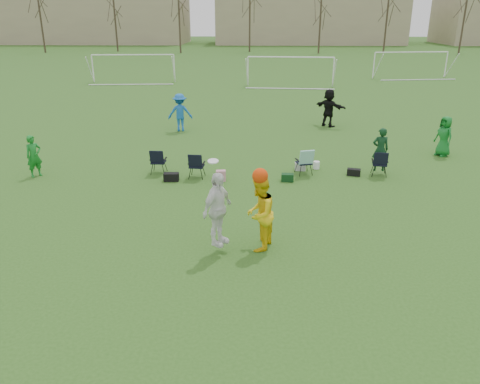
{
  "coord_description": "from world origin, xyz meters",
  "views": [
    {
      "loc": [
        1.01,
        -9.14,
        5.77
      ],
      "look_at": [
        0.63,
        2.75,
        1.25
      ],
      "focal_mm": 35.0,
      "sensor_mm": 36.0,
      "label": 1
    }
  ],
  "objects_px": {
    "fielder_blue": "(180,113)",
    "goal_right": "(411,57)",
    "goal_left": "(133,60)",
    "fielder_green_far": "(444,136)",
    "fielder_green_near": "(34,156)",
    "center_contest": "(243,211)",
    "fielder_black": "(329,108)",
    "goal_mid": "(291,63)"
  },
  "relations": [
    {
      "from": "fielder_blue",
      "to": "goal_left",
      "type": "relative_size",
      "value": 0.26
    },
    {
      "from": "goal_left",
      "to": "fielder_green_far",
      "type": "bearing_deg",
      "value": -55.4
    },
    {
      "from": "center_contest",
      "to": "fielder_blue",
      "type": "bearing_deg",
      "value": 105.29
    },
    {
      "from": "fielder_green_far",
      "to": "fielder_black",
      "type": "bearing_deg",
      "value": -169.22
    },
    {
      "from": "goal_mid",
      "to": "goal_right",
      "type": "relative_size",
      "value": 1.01
    },
    {
      "from": "fielder_black",
      "to": "goal_mid",
      "type": "bearing_deg",
      "value": -42.08
    },
    {
      "from": "fielder_green_far",
      "to": "center_contest",
      "type": "distance_m",
      "value": 12.38
    },
    {
      "from": "goal_left",
      "to": "goal_mid",
      "type": "xyz_separation_m",
      "value": [
        14.0,
        -2.0,
        0.0
      ]
    },
    {
      "from": "fielder_green_near",
      "to": "goal_mid",
      "type": "height_order",
      "value": "goal_mid"
    },
    {
      "from": "fielder_blue",
      "to": "goal_right",
      "type": "bearing_deg",
      "value": -135.98
    },
    {
      "from": "fielder_green_near",
      "to": "goal_mid",
      "type": "xyz_separation_m",
      "value": [
        11.28,
        24.5,
        1.13
      ]
    },
    {
      "from": "fielder_green_near",
      "to": "fielder_blue",
      "type": "bearing_deg",
      "value": 12.32
    },
    {
      "from": "goal_left",
      "to": "goal_mid",
      "type": "relative_size",
      "value": 1.0
    },
    {
      "from": "fielder_green_near",
      "to": "fielder_green_far",
      "type": "bearing_deg",
      "value": -36.29
    },
    {
      "from": "goal_left",
      "to": "goal_right",
      "type": "height_order",
      "value": "same"
    },
    {
      "from": "center_contest",
      "to": "fielder_green_far",
      "type": "bearing_deg",
      "value": 46.91
    },
    {
      "from": "fielder_blue",
      "to": "goal_right",
      "type": "xyz_separation_m",
      "value": [
        18.91,
        22.92,
        0.95
      ]
    },
    {
      "from": "fielder_blue",
      "to": "fielder_green_far",
      "type": "distance_m",
      "value": 12.82
    },
    {
      "from": "fielder_blue",
      "to": "goal_left",
      "type": "distance_m",
      "value": 20.23
    },
    {
      "from": "fielder_green_far",
      "to": "fielder_black",
      "type": "distance_m",
      "value": 6.98
    },
    {
      "from": "goal_right",
      "to": "fielder_blue",
      "type": "bearing_deg",
      "value": -137.51
    },
    {
      "from": "fielder_green_far",
      "to": "center_contest",
      "type": "bearing_deg",
      "value": -68.82
    },
    {
      "from": "fielder_green_far",
      "to": "goal_right",
      "type": "xyz_separation_m",
      "value": [
        6.82,
        27.19,
        1.06
      ]
    },
    {
      "from": "goal_mid",
      "to": "center_contest",
      "type": "bearing_deg",
      "value": -92.18
    },
    {
      "from": "fielder_green_near",
      "to": "goal_mid",
      "type": "distance_m",
      "value": 27.0
    },
    {
      "from": "fielder_blue",
      "to": "fielder_green_near",
      "type": "bearing_deg",
      "value": 53.52
    },
    {
      "from": "goal_left",
      "to": "goal_mid",
      "type": "bearing_deg",
      "value": -13.13
    },
    {
      "from": "fielder_black",
      "to": "goal_left",
      "type": "relative_size",
      "value": 0.28
    },
    {
      "from": "fielder_green_near",
      "to": "goal_right",
      "type": "relative_size",
      "value": 0.22
    },
    {
      "from": "fielder_green_near",
      "to": "goal_right",
      "type": "bearing_deg",
      "value": 4.98
    },
    {
      "from": "fielder_green_near",
      "to": "fielder_black",
      "type": "relative_size",
      "value": 0.78
    },
    {
      "from": "fielder_blue",
      "to": "goal_right",
      "type": "height_order",
      "value": "goal_right"
    },
    {
      "from": "center_contest",
      "to": "goal_left",
      "type": "bearing_deg",
      "value": 108.41
    },
    {
      "from": "goal_right",
      "to": "fielder_green_far",
      "type": "bearing_deg",
      "value": -112.08
    },
    {
      "from": "fielder_green_far",
      "to": "goal_left",
      "type": "height_order",
      "value": "goal_left"
    },
    {
      "from": "fielder_black",
      "to": "fielder_green_near",
      "type": "bearing_deg",
      "value": 80.04
    },
    {
      "from": "center_contest",
      "to": "goal_right",
      "type": "bearing_deg",
      "value": 67.14
    },
    {
      "from": "fielder_black",
      "to": "goal_right",
      "type": "distance_m",
      "value": 24.23
    },
    {
      "from": "fielder_black",
      "to": "goal_left",
      "type": "bearing_deg",
      "value": -5.34
    },
    {
      "from": "goal_left",
      "to": "goal_right",
      "type": "bearing_deg",
      "value": 3.75
    },
    {
      "from": "center_contest",
      "to": "goal_right",
      "type": "relative_size",
      "value": 0.34
    },
    {
      "from": "fielder_green_far",
      "to": "center_contest",
      "type": "height_order",
      "value": "center_contest"
    }
  ]
}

